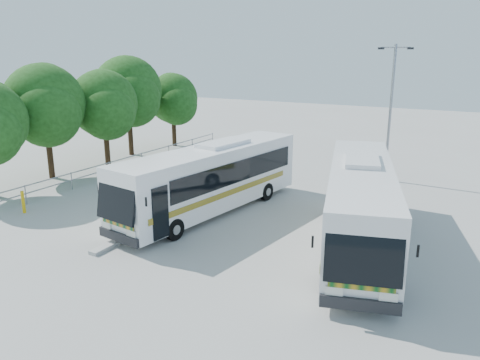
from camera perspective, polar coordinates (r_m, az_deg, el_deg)
The scene contains 11 objects.
ground at distance 22.01m, azimuth -2.02°, elevation -4.73°, with size 100.00×100.00×0.00m, color #A2A29D.
kerb_divider at distance 24.75m, azimuth -4.23°, elevation -2.28°, with size 0.40×16.00×0.15m, color #B2B2AD.
railing at distance 30.73m, azimuth -14.33°, elevation 2.06°, with size 0.06×22.00×1.00m.
tree_far_b at distance 30.44m, azimuth -22.65°, elevation 8.56°, with size 5.33×5.03×6.96m.
tree_far_c at distance 32.40m, azimuth -16.20°, elevation 8.92°, with size 4.97×4.69×6.49m.
tree_far_d at distance 35.84m, azimuth -13.43°, elevation 10.57°, with size 5.62×5.30×7.33m.
tree_far_e at distance 38.95m, azimuth -8.11°, elevation 9.81°, with size 4.54×4.28×5.92m.
coach_main at distance 22.43m, azimuth -3.56°, elevation 0.29°, with size 3.91×11.62×3.17m.
coach_adjacent at distance 19.12m, azimuth 14.40°, elevation -2.77°, with size 5.38×11.80×3.22m.
lamppost at distance 29.03m, azimuth 17.89°, elevation 8.41°, with size 1.91×0.79×7.99m.
bollard at distance 24.91m, azimuth -24.92°, elevation -2.45°, with size 0.15×0.15×1.10m, color #EAB40D.
Camera 1 is at (10.65, -17.72, 7.56)m, focal length 35.00 mm.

